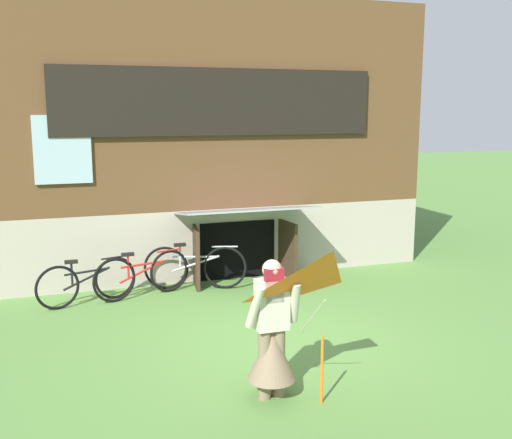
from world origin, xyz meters
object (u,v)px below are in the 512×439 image
bicycle_silver (195,267)px  bicycle_black (87,282)px  person (272,341)px  bicycle_red (142,275)px  kite (333,294)px

bicycle_silver → bicycle_black: size_ratio=1.07×
bicycle_silver → bicycle_black: (-1.81, -0.24, -0.03)m
person → bicycle_red: bearing=90.3°
kite → bicycle_red: (-1.20, 4.57, -0.89)m
person → bicycle_silver: person is taller
person → bicycle_black: 4.28m
bicycle_red → bicycle_black: bearing=169.4°
bicycle_silver → kite: bearing=-68.9°
person → bicycle_red: person is taller
kite → bicycle_silver: size_ratio=0.94×
person → bicycle_silver: bearing=77.4°
bicycle_silver → bicycle_black: 1.83m
person → kite: bearing=-62.4°
kite → bicycle_black: kite is taller
bicycle_silver → bicycle_red: size_ratio=1.03×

